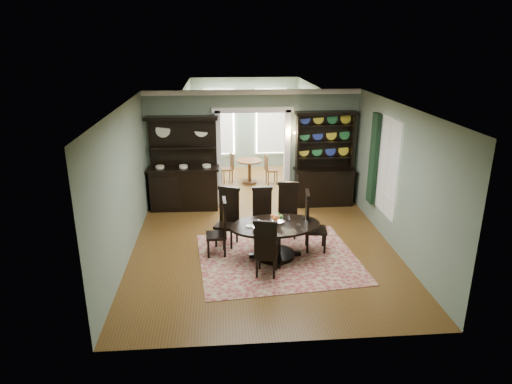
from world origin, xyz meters
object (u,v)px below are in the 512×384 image
Objects in this scene: welsh_dresser at (324,171)px; parlor_table at (249,168)px; sideboard at (184,177)px; dining_table at (275,234)px.

parlor_table is at bearing 132.45° from welsh_dresser.
dining_table is at bearing -54.60° from sideboard.
welsh_dresser is (3.65, 0.01, 0.06)m from sideboard.
sideboard reaches higher than dining_table.
welsh_dresser is 3.15× the size of parlor_table.
parlor_table is (-1.83, 1.95, -0.42)m from welsh_dresser.
sideboard is at bearing -132.80° from parlor_table.
welsh_dresser reaches higher than dining_table.
sideboard is 2.70m from parlor_table.
welsh_dresser is at bearing -46.79° from parlor_table.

